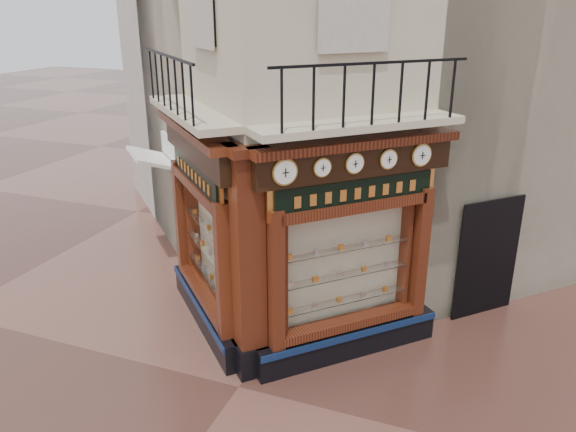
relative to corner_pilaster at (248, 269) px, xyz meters
The scene contains 16 objects.
ground 2.01m from the corner_pilaster, 90.00° to the right, with size 80.00×80.00×0.00m, color #4A2A22.
main_building 6.96m from the corner_pilaster, 90.00° to the left, with size 8.00×8.00×12.00m, color #C4B799.
neighbour_left 9.21m from the corner_pilaster, 106.93° to the left, with size 8.00×8.00×11.00m, color beige.
neighbour_right 9.21m from the corner_pilaster, 73.07° to the left, with size 8.00×8.00×11.00m, color beige.
shopfront_left 1.77m from the corner_pilaster, 142.77° to the left, with size 2.86×2.86×3.98m.
shopfront_right 1.77m from the corner_pilaster, 37.23° to the left, with size 2.86×2.86×3.98m.
corner_pilaster is the anchor object (origin of this frame).
balcony 2.47m from the corner_pilaster, 90.00° to the left, with size 5.94×2.97×1.03m.
clock_a 1.79m from the corner_pilaster, ahead, with size 0.33×0.33×0.41m.
clock_b 2.03m from the corner_pilaster, 23.33° to the left, with size 0.25×0.25×0.31m.
clock_c 2.38m from the corner_pilaster, 30.41° to the left, with size 0.27×0.27×0.34m.
clock_d 2.85m from the corner_pilaster, 34.31° to the left, with size 0.27×0.27×0.33m.
clock_e 3.38m from the corner_pilaster, 36.64° to the left, with size 0.31×0.31×0.39m.
awning 5.37m from the corner_pilaster, 140.73° to the left, with size 1.52×0.91×0.08m, color white, non-canonical shape.
signboard_left 2.12m from the corner_pilaster, 145.25° to the left, with size 2.11×2.11×0.56m.
signboard_right 2.12m from the corner_pilaster, 34.75° to the left, with size 2.22×2.22×0.59m.
Camera 1 is at (3.50, -6.89, 5.93)m, focal length 35.00 mm.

